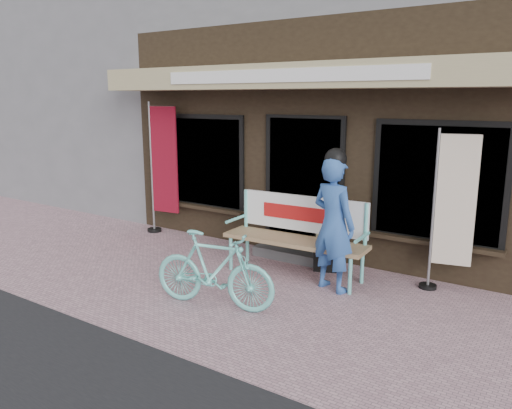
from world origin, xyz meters
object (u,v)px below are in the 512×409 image
Objects in this scene: bicycle at (214,270)px; nobori_cream at (451,209)px; bench at (298,229)px; person at (334,222)px; nobori_red at (162,167)px; menu_stand at (329,243)px.

nobori_cream is (2.18, 2.07, 0.62)m from bicycle.
bench is 1.34× the size of bicycle.
nobori_cream is (1.25, 0.78, 0.17)m from person.
person is at bearing -19.37° from nobori_red.
person is 0.88× the size of nobori_cream.
bench is at bearing -21.65° from bicycle.
bench is 1.12× the size of person.
bicycle is 3.07m from nobori_cream.
nobori_cream reaches higher than bench.
nobori_red reaches higher than bicycle.
person is 0.80m from menu_stand.
bench is 3.20m from nobori_red.
nobori_red is at bearing 155.65° from menu_stand.
bicycle is at bearing -109.90° from person.
bench is 0.87× the size of nobori_red.
bench is 0.75m from person.
menu_stand is (3.44, -0.25, -0.80)m from nobori_red.
nobori_cream is 2.49× the size of menu_stand.
person reaches higher than bicycle.
nobori_cream is at bearing -12.13° from menu_stand.
nobori_red reaches higher than nobori_cream.
nobori_red is at bearing 41.73° from bicycle.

